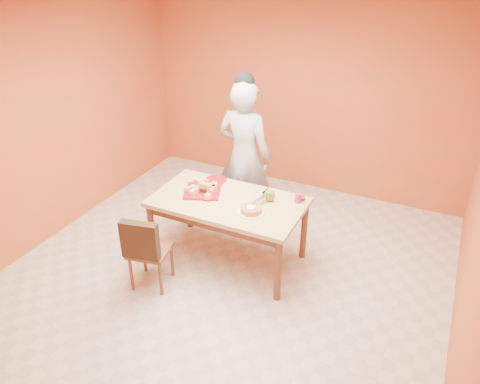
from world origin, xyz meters
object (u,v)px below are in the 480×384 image
at_px(dining_table, 228,208).
at_px(dining_chair, 149,249).
at_px(magenta_glass, 298,198).
at_px(red_dinner_plate, 216,180).
at_px(egg_ornament, 270,195).
at_px(person, 244,156).
at_px(sponge_cake, 251,210).
at_px(checker_tin, 300,198).
at_px(pastry_platter, 203,191).

height_order(dining_table, dining_chair, dining_chair).
height_order(dining_chair, magenta_glass, magenta_glass).
xyz_separation_m(red_dinner_plate, egg_ornament, (0.73, -0.18, 0.06)).
bearing_deg(person, dining_chair, 78.76).
distance_m(person, sponge_cake, 1.02).
bearing_deg(red_dinner_plate, egg_ornament, -13.61).
relative_size(person, sponge_cake, 8.39).
bearing_deg(egg_ornament, sponge_cake, -110.04).
xyz_separation_m(person, magenta_glass, (0.85, -0.48, -0.11)).
bearing_deg(checker_tin, person, 154.14).
distance_m(pastry_platter, magenta_glass, 1.04).
xyz_separation_m(dining_table, person, (-0.17, 0.76, 0.26)).
distance_m(person, magenta_glass, 0.98).
relative_size(sponge_cake, magenta_glass, 2.20).
height_order(dining_chair, red_dinner_plate, dining_chair).
xyz_separation_m(red_dinner_plate, checker_tin, (1.01, 0.00, 0.01)).
xyz_separation_m(pastry_platter, checker_tin, (1.01, 0.31, 0.01)).
relative_size(red_dinner_plate, sponge_cake, 1.10).
distance_m(magenta_glass, checker_tin, 0.08).
xyz_separation_m(dining_chair, magenta_glass, (1.21, 1.02, 0.36)).
distance_m(dining_chair, pastry_platter, 0.86).
relative_size(dining_table, sponge_cake, 7.28).
xyz_separation_m(pastry_platter, magenta_glass, (1.01, 0.24, 0.04)).
bearing_deg(dining_chair, person, 64.62).
distance_m(pastry_platter, sponge_cake, 0.68).
bearing_deg(dining_chair, pastry_platter, 63.83).
xyz_separation_m(person, sponge_cake, (0.49, -0.89, -0.13)).
distance_m(dining_chair, egg_ornament, 1.36).
bearing_deg(dining_chair, magenta_glass, 28.25).
distance_m(dining_table, pastry_platter, 0.35).
distance_m(dining_table, dining_chair, 0.93).
xyz_separation_m(pastry_platter, red_dinner_plate, (-0.00, 0.31, -0.00)).
height_order(person, magenta_glass, person).
bearing_deg(checker_tin, dining_table, -152.73).
xyz_separation_m(person, pastry_platter, (-0.16, -0.72, -0.15)).
bearing_deg(egg_ornament, pastry_platter, -175.07).
height_order(person, egg_ornament, person).
bearing_deg(pastry_platter, egg_ornament, 10.35).
height_order(dining_table, person, person).
height_order(pastry_platter, checker_tin, checker_tin).
bearing_deg(magenta_glass, egg_ornament, -158.63).
bearing_deg(pastry_platter, checker_tin, 17.18).
xyz_separation_m(sponge_cake, magenta_glass, (0.35, 0.41, 0.01)).
bearing_deg(egg_ornament, dining_table, -162.35).
xyz_separation_m(sponge_cake, egg_ornament, (0.08, 0.30, 0.03)).
xyz_separation_m(red_dinner_plate, sponge_cake, (0.66, -0.48, 0.03)).
relative_size(red_dinner_plate, checker_tin, 2.17).
bearing_deg(magenta_glass, person, 150.46).
height_order(dining_chair, sponge_cake, dining_chair).
relative_size(dining_table, checker_tin, 14.32).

